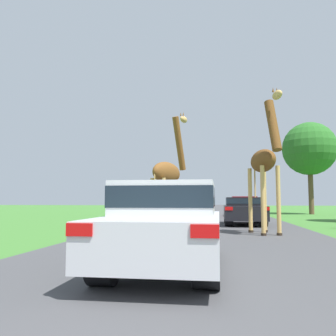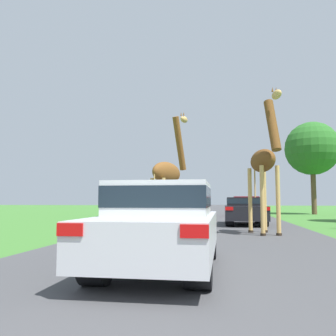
# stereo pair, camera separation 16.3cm
# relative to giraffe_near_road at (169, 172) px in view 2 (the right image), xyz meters

# --- Properties ---
(road) EXTENTS (8.05, 120.00, 0.00)m
(road) POSITION_rel_giraffe_near_road_xyz_m (1.66, 16.02, -2.37)
(road) COLOR #424244
(road) RESTS_ON ground
(giraffe_near_road) EXTENTS (1.41, 2.94, 5.20)m
(giraffe_near_road) POSITION_rel_giraffe_near_road_xyz_m (0.00, 0.00, 0.00)
(giraffe_near_road) COLOR tan
(giraffe_near_road) RESTS_ON ground
(giraffe_companion) EXTENTS (1.10, 2.49, 4.98)m
(giraffe_companion) POSITION_rel_giraffe_near_road_xyz_m (3.70, -1.59, 0.22)
(giraffe_companion) COLOR tan
(giraffe_companion) RESTS_ON ground
(car_lead_maroon) EXTENTS (1.82, 4.33, 1.51)m
(car_lead_maroon) POSITION_rel_giraffe_near_road_xyz_m (1.15, -8.34, -1.57)
(car_lead_maroon) COLOR silver
(car_lead_maroon) RESTS_ON ground
(car_queue_right) EXTENTS (1.76, 4.75, 1.44)m
(car_queue_right) POSITION_rel_giraffe_near_road_xyz_m (0.26, 8.23, -1.59)
(car_queue_right) COLOR gray
(car_queue_right) RESTS_ON ground
(car_queue_left) EXTENTS (1.77, 4.65, 1.25)m
(car_queue_left) POSITION_rel_giraffe_near_road_xyz_m (-0.83, 15.96, -1.69)
(car_queue_left) COLOR #561914
(car_queue_left) RESTS_ON ground
(car_far_ahead) EXTENTS (1.91, 4.13, 1.33)m
(car_far_ahead) POSITION_rel_giraffe_near_road_xyz_m (3.26, 3.36, -1.65)
(car_far_ahead) COLOR black
(car_far_ahead) RESTS_ON ground
(car_verge_right) EXTENTS (1.97, 4.72, 1.47)m
(car_verge_right) POSITION_rel_giraffe_near_road_xyz_m (3.90, 12.68, -1.59)
(car_verge_right) COLOR maroon
(car_verge_right) RESTS_ON ground
(tree_left_edge) EXTENTS (4.55, 4.55, 7.87)m
(tree_left_edge) POSITION_rel_giraffe_near_road_xyz_m (9.79, 17.04, 3.20)
(tree_left_edge) COLOR brown
(tree_left_edge) RESTS_ON ground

